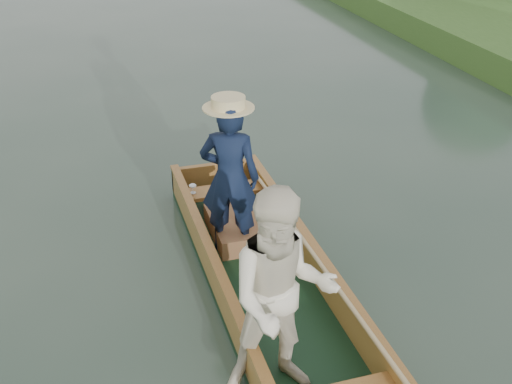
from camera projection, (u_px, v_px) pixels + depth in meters
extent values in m
plane|color=#283D30|center=(274.00, 304.00, 6.33)|extent=(120.00, 120.00, 0.00)
cube|color=black|center=(274.00, 301.00, 6.31)|extent=(1.10, 5.00, 0.08)
cube|color=#A27332|center=(223.00, 294.00, 6.09)|extent=(0.08, 5.00, 0.32)
cube|color=#A27332|center=(323.00, 275.00, 6.35)|extent=(0.08, 5.00, 0.32)
cube|color=#A27332|center=(215.00, 175.00, 8.29)|extent=(1.10, 0.08, 0.32)
cube|color=#A27332|center=(222.00, 278.00, 6.00)|extent=(0.10, 5.00, 0.04)
cube|color=#A27332|center=(324.00, 260.00, 6.26)|extent=(0.10, 5.00, 0.04)
cube|color=#A27332|center=(225.00, 190.00, 7.79)|extent=(0.94, 0.30, 0.05)
imported|color=#0F1932|center=(230.00, 178.00, 6.68)|extent=(0.74, 0.62, 1.71)
cylinder|color=beige|center=(228.00, 104.00, 6.29)|extent=(0.52, 0.52, 0.12)
imported|color=#EDE4C9|center=(282.00, 296.00, 4.85)|extent=(0.98, 0.82, 1.81)
cube|color=#9A3931|center=(249.00, 226.00, 7.28)|extent=(0.85, 0.90, 0.22)
sphere|color=tan|center=(277.00, 209.00, 7.16)|extent=(0.21, 0.21, 0.21)
sphere|color=tan|center=(277.00, 197.00, 7.08)|extent=(0.16, 0.16, 0.16)
sphere|color=tan|center=(272.00, 192.00, 7.03)|extent=(0.06, 0.06, 0.06)
sphere|color=tan|center=(282.00, 191.00, 7.06)|extent=(0.06, 0.06, 0.06)
sphere|color=tan|center=(279.00, 201.00, 7.03)|extent=(0.06, 0.06, 0.06)
sphere|color=tan|center=(269.00, 209.00, 7.10)|extent=(0.07, 0.07, 0.07)
sphere|color=tan|center=(286.00, 206.00, 7.15)|extent=(0.07, 0.07, 0.07)
sphere|color=tan|center=(273.00, 218.00, 7.16)|extent=(0.08, 0.08, 0.08)
sphere|color=tan|center=(282.00, 216.00, 7.19)|extent=(0.08, 0.08, 0.08)
cylinder|color=silver|center=(193.00, 193.00, 7.68)|extent=(0.07, 0.07, 0.01)
cylinder|color=silver|center=(193.00, 190.00, 7.66)|extent=(0.01, 0.01, 0.08)
ellipsoid|color=silver|center=(193.00, 186.00, 7.63)|extent=(0.09, 0.09, 0.05)
cylinder|color=tan|center=(314.00, 255.00, 6.27)|extent=(0.04, 4.45, 0.20)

